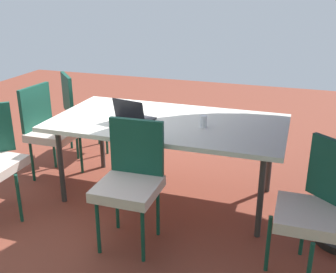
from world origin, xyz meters
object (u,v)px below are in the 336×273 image
(chair_east, at_px, (49,127))
(laptop, at_px, (133,116))
(dining_table, at_px, (168,126))
(chair_north, at_px, (131,178))
(chair_southeast, at_px, (81,109))
(cup, at_px, (203,122))
(chair_northwest, at_px, (318,205))

(chair_east, distance_m, laptop, 1.07)
(dining_table, distance_m, chair_north, 0.79)
(chair_southeast, relative_size, cup, 9.19)
(chair_east, height_order, laptop, laptop)
(chair_southeast, distance_m, chair_east, 0.70)
(chair_north, height_order, laptop, laptop)
(chair_northwest, bearing_deg, chair_east, -156.48)
(chair_north, xyz_separation_m, chair_east, (1.27, -0.81, 0.00))
(chair_north, distance_m, chair_southeast, 1.99)
(dining_table, distance_m, cup, 0.38)
(chair_east, distance_m, cup, 1.70)
(chair_southeast, distance_m, chair_northwest, 3.05)
(chair_northwest, bearing_deg, laptop, -161.67)
(cup, bearing_deg, chair_southeast, -25.91)
(chair_north, xyz_separation_m, laptop, (0.25, -0.67, 0.27))
(dining_table, xyz_separation_m, chair_east, (1.32, -0.04, -0.18))
(chair_northwest, xyz_separation_m, laptop, (1.62, -0.65, 0.27))
(chair_northwest, bearing_deg, chair_southeast, -169.02)
(chair_northwest, relative_size, laptop, 2.69)
(chair_north, height_order, chair_northwest, same)
(chair_east, bearing_deg, laptop, -93.31)
(dining_table, relative_size, laptop, 5.83)
(laptop, relative_size, cup, 3.42)
(chair_north, height_order, chair_east, same)
(chair_southeast, bearing_deg, cup, -158.97)
(chair_north, bearing_deg, dining_table, 84.74)
(laptop, bearing_deg, chair_northwest, 170.14)
(dining_table, bearing_deg, chair_southeast, -28.87)
(laptop, bearing_deg, chair_north, 122.87)
(laptop, height_order, cup, laptop)
(chair_southeast, relative_size, chair_east, 1.00)
(chair_southeast, distance_m, laptop, 1.37)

